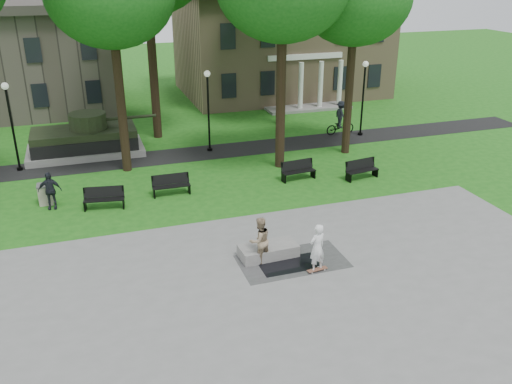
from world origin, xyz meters
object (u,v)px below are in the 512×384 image
at_px(skateboarder, 317,248).
at_px(park_bench_0, 104,197).
at_px(friend_watching, 260,240).
at_px(trash_bin, 45,194).
at_px(concrete_block, 268,251).
at_px(cyclist, 341,121).

distance_m(skateboarder, park_bench_0, 10.58).
height_order(friend_watching, park_bench_0, friend_watching).
relative_size(friend_watching, trash_bin, 1.88).
bearing_deg(skateboarder, trash_bin, -62.31).
xyz_separation_m(concrete_block, skateboarder, (1.30, -1.51, 0.69)).
distance_m(skateboarder, trash_bin, 13.28).
relative_size(friend_watching, cyclist, 0.83).
relative_size(skateboarder, trash_bin, 1.91).
xyz_separation_m(cyclist, park_bench_0, (-15.35, -7.07, -0.37)).
bearing_deg(friend_watching, concrete_block, -161.63).
xyz_separation_m(skateboarder, trash_bin, (-9.43, 9.34, -0.45)).
bearing_deg(friend_watching, cyclist, -141.98).
xyz_separation_m(concrete_block, cyclist, (9.74, 13.57, 0.65)).
relative_size(concrete_block, trash_bin, 2.29).
bearing_deg(skateboarder, friend_watching, -51.99).
bearing_deg(park_bench_0, friend_watching, -43.45).
relative_size(park_bench_0, trash_bin, 1.93).
bearing_deg(friend_watching, skateboarder, 129.93).
xyz_separation_m(park_bench_0, trash_bin, (-2.52, 1.34, -0.04)).
relative_size(skateboarder, cyclist, 0.84).
bearing_deg(cyclist, skateboarder, 147.01).
bearing_deg(concrete_block, skateboarder, -49.12).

